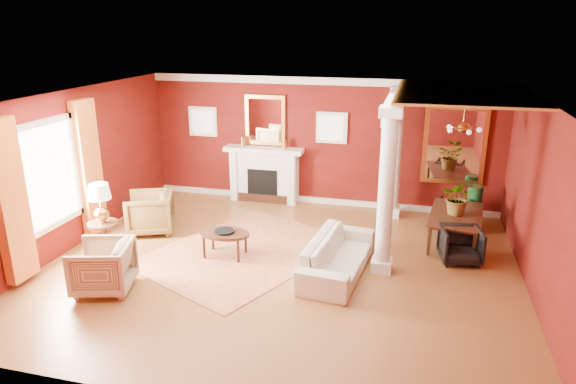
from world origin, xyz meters
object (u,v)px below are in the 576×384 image
(armchair_leopard, at_px, (150,211))
(dining_table, at_px, (457,220))
(sofa, at_px, (338,250))
(armchair_stripe, at_px, (102,265))
(side_table, at_px, (101,209))
(coffee_table, at_px, (225,235))

(armchair_leopard, relative_size, dining_table, 0.53)
(sofa, xyz_separation_m, armchair_stripe, (-3.47, -1.52, 0.02))
(side_table, xyz_separation_m, dining_table, (6.19, 2.16, -0.43))
(sofa, height_order, dining_table, dining_table)
(sofa, relative_size, dining_table, 1.27)
(dining_table, bearing_deg, armchair_leopard, 105.81)
(side_table, bearing_deg, dining_table, 19.22)
(coffee_table, height_order, side_table, side_table)
(sofa, bearing_deg, side_table, 101.06)
(armchair_leopard, height_order, side_table, side_table)
(armchair_stripe, bearing_deg, side_table, -163.37)
(side_table, bearing_deg, armchair_stripe, -57.71)
(sofa, xyz_separation_m, side_table, (-4.19, -0.38, 0.48))
(armchair_leopard, xyz_separation_m, dining_table, (5.94, 0.94, 0.02))
(coffee_table, bearing_deg, sofa, -3.47)
(armchair_leopard, xyz_separation_m, armchair_stripe, (0.47, -2.36, -0.01))
(dining_table, bearing_deg, side_table, 116.01)
(armchair_leopard, bearing_deg, armchair_stripe, -10.62)
(coffee_table, xyz_separation_m, side_table, (-2.12, -0.50, 0.47))
(armchair_leopard, xyz_separation_m, side_table, (-0.25, -1.21, 0.45))
(armchair_leopard, height_order, armchair_stripe, armchair_leopard)
(armchair_stripe, height_order, side_table, side_table)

